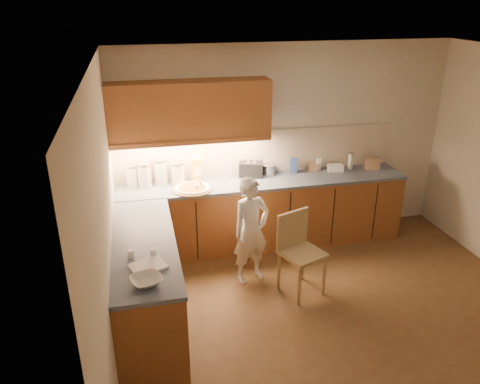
{
  "coord_description": "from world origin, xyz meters",
  "views": [
    {
      "loc": [
        -1.93,
        -3.7,
        3.13
      ],
      "look_at": [
        -0.8,
        1.2,
        1.0
      ],
      "focal_mm": 35.0,
      "sensor_mm": 36.0,
      "label": 1
    }
  ],
  "objects_px": {
    "oil_jug": "(196,169)",
    "wooden_chair": "(298,247)",
    "child": "(251,231)",
    "toaster": "(251,169)",
    "pizza_on_board": "(193,188)"
  },
  "relations": [
    {
      "from": "pizza_on_board",
      "to": "child",
      "type": "distance_m",
      "value": 0.94
    },
    {
      "from": "child",
      "to": "wooden_chair",
      "type": "height_order",
      "value": "child"
    },
    {
      "from": "wooden_chair",
      "to": "oil_jug",
      "type": "height_order",
      "value": "oil_jug"
    },
    {
      "from": "oil_jug",
      "to": "wooden_chair",
      "type": "bearing_deg",
      "value": -53.49
    },
    {
      "from": "child",
      "to": "oil_jug",
      "type": "bearing_deg",
      "value": 97.2
    },
    {
      "from": "pizza_on_board",
      "to": "oil_jug",
      "type": "xyz_separation_m",
      "value": [
        0.09,
        0.27,
        0.14
      ]
    },
    {
      "from": "pizza_on_board",
      "to": "wooden_chair",
      "type": "xyz_separation_m",
      "value": [
        1.03,
        -1.0,
        -0.4
      ]
    },
    {
      "from": "toaster",
      "to": "oil_jug",
      "type": "bearing_deg",
      "value": -160.23
    },
    {
      "from": "child",
      "to": "toaster",
      "type": "height_order",
      "value": "child"
    },
    {
      "from": "pizza_on_board",
      "to": "toaster",
      "type": "bearing_deg",
      "value": 19.81
    },
    {
      "from": "child",
      "to": "toaster",
      "type": "xyz_separation_m",
      "value": [
        0.24,
        0.97,
        0.38
      ]
    },
    {
      "from": "child",
      "to": "oil_jug",
      "type": "xyz_separation_m",
      "value": [
        -0.48,
        0.95,
        0.44
      ]
    },
    {
      "from": "pizza_on_board",
      "to": "toaster",
      "type": "distance_m",
      "value": 0.87
    },
    {
      "from": "oil_jug",
      "to": "toaster",
      "type": "height_order",
      "value": "oil_jug"
    },
    {
      "from": "pizza_on_board",
      "to": "toaster",
      "type": "relative_size",
      "value": 1.4
    }
  ]
}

